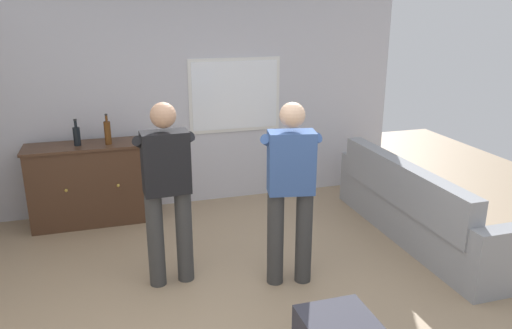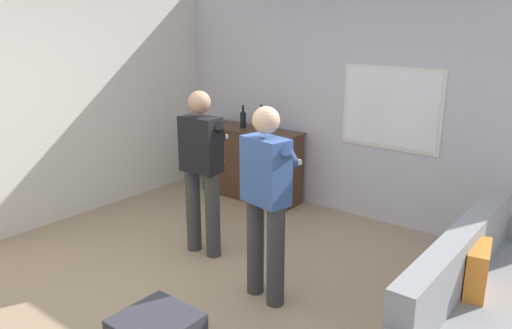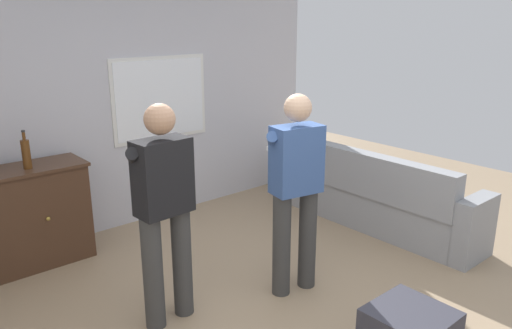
# 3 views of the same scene
# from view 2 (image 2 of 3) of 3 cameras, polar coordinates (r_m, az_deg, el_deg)

# --- Properties ---
(ground) EXTENTS (10.40, 10.40, 0.00)m
(ground) POSITION_cam_2_polar(r_m,az_deg,el_deg) (4.47, -6.06, -15.23)
(ground) COLOR #9E8466
(wall_back_with_window) EXTENTS (5.20, 0.15, 2.80)m
(wall_back_with_window) POSITION_cam_2_polar(r_m,az_deg,el_deg) (6.06, 11.58, 7.10)
(wall_back_with_window) COLOR silver
(wall_back_with_window) RESTS_ON ground
(wall_side_left) EXTENTS (0.12, 5.20, 2.80)m
(wall_side_left) POSITION_cam_2_polar(r_m,az_deg,el_deg) (6.08, -24.83, 5.97)
(wall_side_left) COLOR silver
(wall_side_left) RESTS_ON ground
(couch) EXTENTS (0.57, 2.59, 0.87)m
(couch) POSITION_cam_2_polar(r_m,az_deg,el_deg) (4.12, 23.94, -14.32)
(couch) COLOR gray
(couch) RESTS_ON ground
(sideboard_cabinet) EXTENTS (1.43, 0.49, 0.95)m
(sideboard_cabinet) POSITION_cam_2_polar(r_m,az_deg,el_deg) (6.68, -0.59, 0.16)
(sideboard_cabinet) COLOR #472D1E
(sideboard_cabinet) RESTS_ON ground
(bottle_wine_green) EXTENTS (0.08, 0.08, 0.30)m
(bottle_wine_green) POSITION_cam_2_polar(r_m,az_deg,el_deg) (6.60, -1.49, 5.20)
(bottle_wine_green) COLOR black
(bottle_wine_green) RESTS_ON sideboard_cabinet
(bottle_liquor_amber) EXTENTS (0.07, 0.07, 0.35)m
(bottle_liquor_amber) POSITION_cam_2_polar(r_m,az_deg,el_deg) (6.37, 0.61, 5.00)
(bottle_liquor_amber) COLOR #593314
(bottle_liquor_amber) RESTS_ON sideboard_cabinet
(person_standing_left) EXTENTS (0.56, 0.48, 1.68)m
(person_standing_left) POSITION_cam_2_polar(r_m,az_deg,el_deg) (4.97, -6.17, -0.09)
(person_standing_left) COLOR #383838
(person_standing_left) RESTS_ON ground
(person_standing_right) EXTENTS (0.55, 0.51, 1.68)m
(person_standing_right) POSITION_cam_2_polar(r_m,az_deg,el_deg) (4.10, 1.22, -3.59)
(person_standing_right) COLOR #383838
(person_standing_right) RESTS_ON ground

